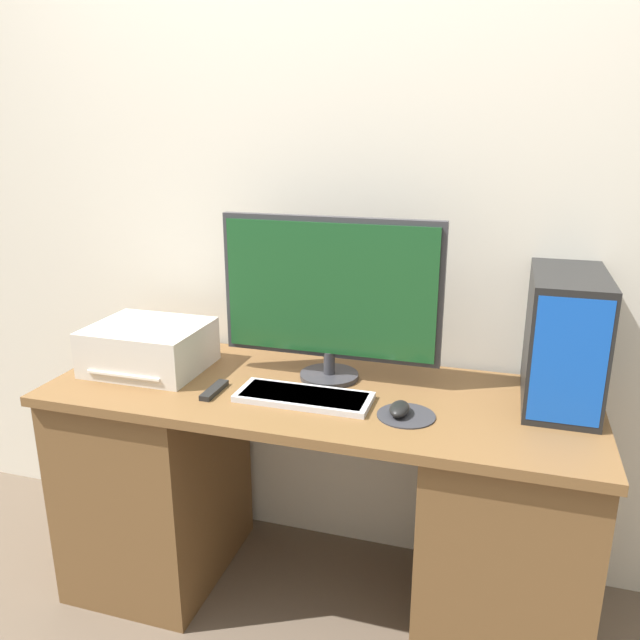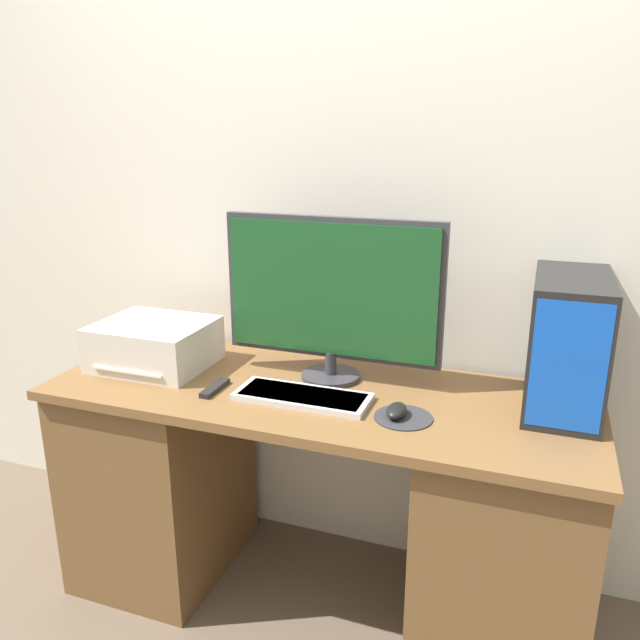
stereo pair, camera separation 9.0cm
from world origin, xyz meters
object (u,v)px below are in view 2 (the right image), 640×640
keyboard (303,396)px  computer_tower (567,341)px  mouse (397,411)px  remote_control (215,388)px  printer (154,344)px  monitor (332,293)px

keyboard → computer_tower: (0.71, 0.23, 0.18)m
mouse → computer_tower: computer_tower is taller
mouse → remote_control: size_ratio=0.69×
mouse → keyboard: bearing=175.2°
computer_tower → mouse: bearing=-149.0°
computer_tower → printer: size_ratio=1.21×
keyboard → remote_control: bearing=-174.1°
monitor → mouse: size_ratio=7.34×
keyboard → mouse: 0.29m
printer → remote_control: bearing=-22.6°
monitor → mouse: monitor is taller
keyboard → printer: size_ratio=1.09×
keyboard → mouse: bearing=-4.8°
monitor → mouse: (0.26, -0.21, -0.26)m
computer_tower → remote_control: 1.04m
remote_control → monitor: bearing=35.6°
computer_tower → remote_control: size_ratio=3.20×
mouse → printer: printer is taller
printer → computer_tower: bearing=6.1°
printer → remote_control: size_ratio=2.65×
keyboard → remote_control: size_ratio=2.90×
remote_control → keyboard: bearing=5.9°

